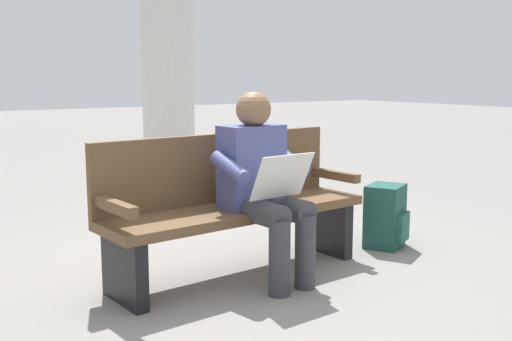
{
  "coord_description": "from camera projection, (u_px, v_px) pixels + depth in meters",
  "views": [
    {
      "loc": [
        2.03,
        3.22,
        1.28
      ],
      "look_at": [
        -0.04,
        0.15,
        0.7
      ],
      "focal_mm": 42.9,
      "sensor_mm": 36.0,
      "label": 1
    }
  ],
  "objects": [
    {
      "name": "bench_near",
      "position": [
        232.0,
        204.0,
        3.94
      ],
      "size": [
        1.83,
        0.61,
        0.9
      ],
      "rotation": [
        0.0,
        0.0,
        0.08
      ],
      "color": "brown",
      "rests_on": "ground"
    },
    {
      "name": "backpack",
      "position": [
        386.0,
        216.0,
        4.57
      ],
      "size": [
        0.37,
        0.37,
        0.47
      ],
      "rotation": [
        0.0,
        0.0,
        0.47
      ],
      "color": "#1E4C42",
      "rests_on": "ground"
    },
    {
      "name": "support_pillar",
      "position": [
        167.0,
        34.0,
        7.45
      ],
      "size": [
        0.64,
        0.64,
        3.54
      ],
      "primitive_type": "cylinder",
      "color": "silver",
      "rests_on": "ground"
    },
    {
      "name": "person_seated",
      "position": [
        263.0,
        181.0,
        3.78
      ],
      "size": [
        0.59,
        0.59,
        1.18
      ],
      "rotation": [
        0.0,
        0.0,
        0.08
      ],
      "color": "#474C84",
      "rests_on": "ground"
    },
    {
      "name": "ground_plane",
      "position": [
        238.0,
        275.0,
        3.96
      ],
      "size": [
        40.0,
        40.0,
        0.0
      ],
      "primitive_type": "plane",
      "color": "gray"
    }
  ]
}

